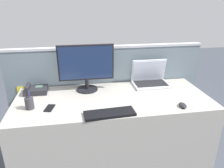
# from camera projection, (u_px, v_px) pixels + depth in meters

# --- Properties ---
(ground_plane) EXTENTS (10.00, 10.00, 0.00)m
(ground_plane) POSITION_uv_depth(u_px,v_px,m) (113.00, 161.00, 2.30)
(ground_plane) COLOR #424751
(desk) EXTENTS (1.82, 0.77, 0.75)m
(desk) POSITION_uv_depth(u_px,v_px,m) (113.00, 131.00, 2.16)
(desk) COLOR #ADA89E
(desk) RESTS_ON ground_plane
(cubicle_divider) EXTENTS (2.13, 0.07, 1.16)m
(cubicle_divider) POSITION_uv_depth(u_px,v_px,m) (107.00, 95.00, 2.47)
(cubicle_divider) COLOR slate
(cubicle_divider) RESTS_ON ground_plane
(desktop_monitor) EXTENTS (0.55, 0.21, 0.46)m
(desktop_monitor) POSITION_uv_depth(u_px,v_px,m) (86.00, 66.00, 2.11)
(desktop_monitor) COLOR black
(desktop_monitor) RESTS_ON desk
(laptop) EXTENTS (0.38, 0.27, 0.26)m
(laptop) POSITION_uv_depth(u_px,v_px,m) (150.00, 78.00, 2.32)
(laptop) COLOR silver
(laptop) RESTS_ON desk
(desk_phone) EXTENTS (0.22, 0.17, 0.09)m
(desk_phone) POSITION_uv_depth(u_px,v_px,m) (35.00, 90.00, 2.12)
(desk_phone) COLOR #232328
(desk_phone) RESTS_ON desk
(keyboard_main) EXTENTS (0.42, 0.17, 0.02)m
(keyboard_main) POSITION_uv_depth(u_px,v_px,m) (110.00, 113.00, 1.73)
(keyboard_main) COLOR black
(keyboard_main) RESTS_ON desk
(computer_mouse_right_hand) EXTENTS (0.06, 0.10, 0.03)m
(computer_mouse_right_hand) POSITION_uv_depth(u_px,v_px,m) (183.00, 105.00, 1.85)
(computer_mouse_right_hand) COLOR #232328
(computer_mouse_right_hand) RESTS_ON desk
(pen_cup) EXTENTS (0.07, 0.07, 0.17)m
(pen_cup) POSITION_uv_depth(u_px,v_px,m) (29.00, 103.00, 1.80)
(pen_cup) COLOR #333338
(pen_cup) RESTS_ON desk
(cell_phone_black_slab) EXTENTS (0.09, 0.14, 0.01)m
(cell_phone_black_slab) POSITION_uv_depth(u_px,v_px,m) (50.00, 108.00, 1.82)
(cell_phone_black_slab) COLOR black
(cell_phone_black_slab) RESTS_ON desk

